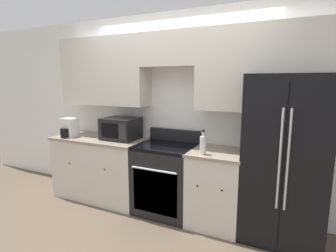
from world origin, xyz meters
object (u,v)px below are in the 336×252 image
Objects in this scene: bottle at (203,145)px; oven_range at (166,178)px; refrigerator at (284,158)px; microwave at (121,128)px.

oven_range is at bearing 160.06° from bottle.
bottle is at bearing -161.39° from refrigerator.
microwave reaches higher than oven_range.
microwave is at bearing 168.67° from bottle.
bottle is at bearing -19.94° from oven_range.
oven_range is 0.81m from bottle.
refrigerator reaches higher than microwave.
oven_range is 3.80× the size of bottle.
oven_range is 0.60× the size of refrigerator.
refrigerator is 0.88m from bottle.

